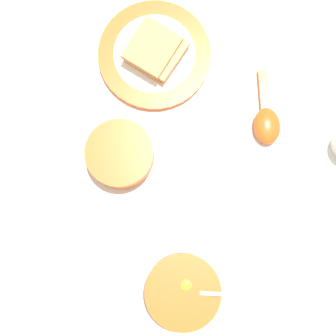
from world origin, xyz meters
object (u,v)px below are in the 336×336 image
Objects in this scene: toast_sandwich at (155,51)px; egg_bowl at (183,291)px; soup_spoon at (266,121)px; toast_plate at (154,55)px; congee_bowl at (120,154)px.

egg_bowl is at bearing -112.60° from toast_sandwich.
soup_spoon is (0.12, -0.22, -0.02)m from toast_sandwich.
toast_plate is 0.21m from congee_bowl.
toast_plate is at bearing 119.10° from soup_spoon.
toast_plate is 1.70× the size of toast_sandwich.
soup_spoon is at bearing 33.87° from egg_bowl.
egg_bowl reaches higher than toast_sandwich.
toast_plate is (0.17, 0.42, -0.02)m from egg_bowl.
soup_spoon is 0.29m from congee_bowl.
congee_bowl is (-0.15, -0.14, -0.01)m from toast_sandwich.
toast_plate is 0.03m from toast_sandwich.
congee_bowl is at bearing 164.47° from soup_spoon.
egg_bowl is 0.46m from toast_sandwich.
toast_sandwich reaches higher than congee_bowl.
egg_bowl is 0.36m from soup_spoon.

